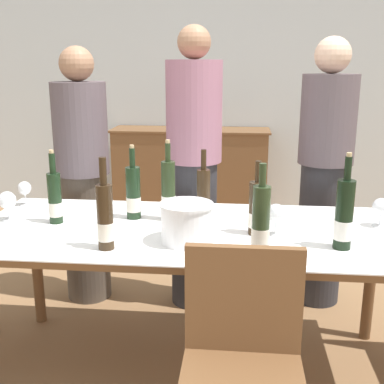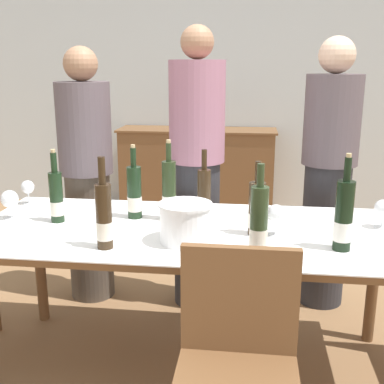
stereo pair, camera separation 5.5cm
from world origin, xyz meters
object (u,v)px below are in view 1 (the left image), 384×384
at_px(wine_bottle_5, 203,197).
at_px(chair_near_front, 242,356).
at_px(dining_table, 192,242).
at_px(wine_glass_1, 381,208).
at_px(sideboard_cabinet, 190,171).
at_px(wine_bottle_6, 105,218).
at_px(wine_glass_3, 24,189).
at_px(wine_glass_4, 276,214).
at_px(person_guest_right, 324,176).
at_px(wine_bottle_8, 55,198).
at_px(wine_bottle_4, 168,192).
at_px(person_guest_left, 194,172).
at_px(wine_glass_0, 7,201).
at_px(wine_bottle_2, 133,194).
at_px(wine_bottle_3, 344,216).
at_px(wine_bottle_0, 257,209).
at_px(person_host, 83,178).
at_px(wine_bottle_7, 261,224).
at_px(ice_bucket, 186,221).

distance_m(wine_bottle_5, chair_near_front, 0.89).
height_order(dining_table, wine_glass_1, wine_glass_1).
height_order(sideboard_cabinet, wine_bottle_6, wine_bottle_6).
distance_m(wine_glass_3, chair_near_front, 1.57).
height_order(wine_glass_4, chair_near_front, wine_glass_4).
xyz_separation_m(dining_table, person_guest_right, (0.73, 0.79, 0.16)).
bearing_deg(wine_bottle_8, sideboard_cabinet, 81.14).
relative_size(wine_bottle_4, person_guest_left, 0.24).
distance_m(wine_glass_0, person_guest_right, 1.81).
bearing_deg(wine_glass_1, wine_bottle_6, -161.51).
relative_size(wine_glass_0, chair_near_front, 0.17).
relative_size(dining_table, wine_glass_3, 15.55).
bearing_deg(wine_glass_3, wine_bottle_4, -12.21).
bearing_deg(sideboard_cabinet, wine_bottle_5, -82.74).
height_order(wine_glass_1, wine_glass_4, wine_glass_4).
height_order(wine_bottle_2, person_guest_left, person_guest_left).
distance_m(wine_glass_3, person_guest_right, 1.75).
bearing_deg(wine_bottle_3, wine_bottle_0, 158.09).
distance_m(wine_bottle_6, person_host, 1.07).
height_order(sideboard_cabinet, chair_near_front, chair_near_front).
height_order(wine_bottle_2, wine_bottle_8, wine_bottle_2).
distance_m(wine_bottle_6, wine_glass_0, 0.67).
bearing_deg(wine_bottle_7, wine_glass_4, 73.55).
relative_size(wine_bottle_6, chair_near_front, 0.45).
xyz_separation_m(dining_table, wine_bottle_2, (-0.31, 0.14, 0.19)).
bearing_deg(wine_bottle_4, ice_bucket, -67.74).
height_order(ice_bucket, chair_near_front, ice_bucket).
distance_m(sideboard_cabinet, wine_bottle_7, 2.99).
bearing_deg(wine_glass_3, person_guest_right, 16.09).
bearing_deg(ice_bucket, wine_bottle_6, -161.14).
relative_size(wine_bottle_0, person_guest_right, 0.21).
distance_m(person_guest_left, person_guest_right, 0.80).
xyz_separation_m(wine_bottle_6, wine_glass_4, (0.72, 0.24, -0.04)).
xyz_separation_m(wine_bottle_8, wine_glass_4, (1.05, -0.07, -0.02)).
xyz_separation_m(dining_table, person_host, (-0.75, 0.70, 0.13)).
bearing_deg(sideboard_cabinet, person_host, -104.17).
bearing_deg(wine_bottle_5, wine_bottle_4, 176.61).
bearing_deg(wine_bottle_0, wine_bottle_8, 176.06).
xyz_separation_m(wine_bottle_7, chair_near_front, (-0.06, -0.36, -0.36)).
height_order(sideboard_cabinet, wine_bottle_0, wine_bottle_0).
distance_m(wine_bottle_2, wine_bottle_3, 1.01).
height_order(wine_bottle_0, wine_glass_3, wine_bottle_0).
distance_m(wine_glass_1, chair_near_front, 1.08).
bearing_deg(wine_glass_0, person_guest_left, 37.02).
bearing_deg(dining_table, wine_bottle_4, 135.52).
bearing_deg(wine_bottle_0, wine_glass_3, 164.64).
distance_m(dining_table, chair_near_front, 0.73).
bearing_deg(wine_bottle_4, person_guest_left, 82.57).
distance_m(ice_bucket, person_host, 1.14).
bearing_deg(person_guest_left, wine_bottle_2, -114.47).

